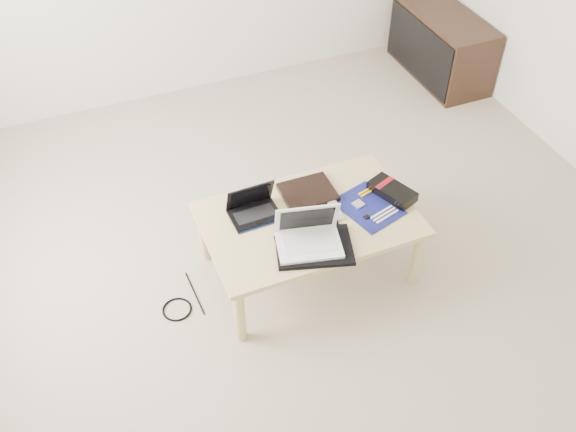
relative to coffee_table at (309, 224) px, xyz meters
name	(u,v)px	position (x,y,z in m)	size (l,w,h in m)	color
ground	(303,262)	(0.00, 0.05, -0.35)	(4.00, 4.00, 0.00)	#C1AF9C
coffee_table	(309,224)	(0.00, 0.00, 0.00)	(1.10, 0.70, 0.40)	tan
media_cabinet	(441,45)	(1.77, 1.50, -0.10)	(0.41, 0.90, 0.50)	#342015
book	(308,192)	(0.07, 0.17, 0.06)	(0.28, 0.24, 0.03)	black
netbook	(253,209)	(-0.26, 0.14, 0.09)	(0.26, 0.19, 0.18)	black
tablet	(315,221)	(0.01, -0.04, 0.05)	(0.28, 0.24, 0.01)	black
remote	(333,205)	(0.15, 0.03, 0.06)	(0.09, 0.23, 0.02)	silver
neoprene_sleeve	(314,247)	(-0.07, -0.21, 0.06)	(0.37, 0.27, 0.02)	black
white_laptop	(308,236)	(-0.09, -0.18, 0.11)	(0.36, 0.29, 0.22)	white
motherboard	(369,207)	(0.32, -0.05, 0.05)	(0.34, 0.38, 0.02)	#0B0D4A
gpu_box	(392,191)	(0.48, -0.01, 0.08)	(0.21, 0.28, 0.06)	black
cable_coil	(284,237)	(-0.18, -0.09, 0.05)	(0.10, 0.10, 0.01)	black
floor_cable_coil	(177,309)	(-0.76, 0.00, -0.35)	(0.16, 0.16, 0.01)	black
floor_cable_trail	(195,293)	(-0.64, 0.07, -0.35)	(0.01, 0.01, 0.32)	black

